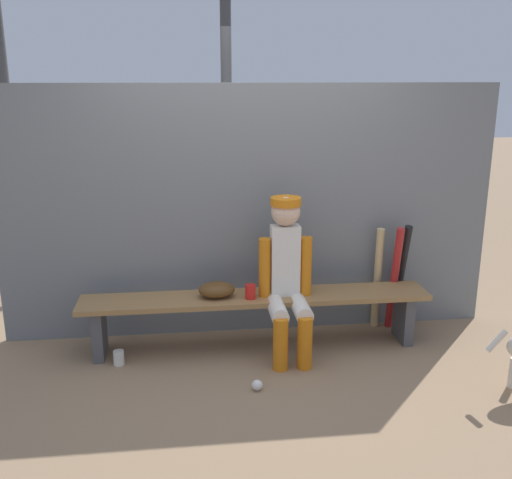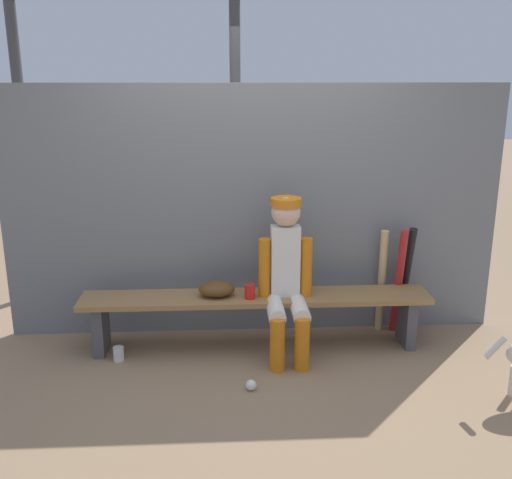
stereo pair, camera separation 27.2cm
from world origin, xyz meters
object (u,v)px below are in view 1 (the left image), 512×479
object	(u,v)px
baseball_glove	(217,290)
bat_aluminum_black	(400,275)
baseball	(257,385)
bat_aluminum_red	(394,279)
bat_wood_natural	(377,279)
dugout_bench	(256,306)
cup_on_bench	(250,292)
cup_on_ground	(119,358)
player_seated	(287,273)

from	to	relation	value
baseball_glove	bat_aluminum_black	size ratio (longest dim) A/B	0.30
baseball_glove	baseball	size ratio (longest dim) A/B	3.78
baseball	bat_aluminum_red	bearing A→B (deg)	34.06
bat_wood_natural	baseball	size ratio (longest dim) A/B	11.92
dugout_bench	bat_aluminum_red	xyz separation A→B (m)	(1.18, 0.19, 0.11)
bat_aluminum_black	baseball	world-z (taller)	bat_aluminum_black
baseball	cup_on_bench	xyz separation A→B (m)	(0.02, 0.59, 0.46)
cup_on_ground	bat_wood_natural	bearing A→B (deg)	11.41
baseball_glove	baseball	world-z (taller)	baseball_glove
player_seated	bat_aluminum_red	world-z (taller)	player_seated
baseball	cup_on_ground	size ratio (longest dim) A/B	0.67
cup_on_ground	cup_on_bench	size ratio (longest dim) A/B	1.00
baseball_glove	bat_aluminum_red	bearing A→B (deg)	7.18
dugout_bench	bat_aluminum_red	bearing A→B (deg)	9.01
bat_wood_natural	bat_aluminum_black	xyz separation A→B (m)	(0.20, 0.00, 0.02)
cup_on_ground	cup_on_bench	xyz separation A→B (m)	(1.00, 0.10, 0.44)
bat_aluminum_red	baseball	bearing A→B (deg)	-145.94
bat_wood_natural	bat_aluminum_black	world-z (taller)	bat_aluminum_black
dugout_bench	baseball_glove	world-z (taller)	baseball_glove
dugout_bench	baseball_glove	distance (m)	0.34
dugout_bench	baseball_glove	size ratio (longest dim) A/B	9.68
bat_aluminum_black	cup_on_ground	bearing A→B (deg)	-169.48
bat_aluminum_black	cup_on_bench	bearing A→B (deg)	-166.09
player_seated	bat_wood_natural	distance (m)	0.93
dugout_bench	baseball	distance (m)	0.73
cup_on_ground	bat_aluminum_red	bearing A→B (deg)	9.02
baseball	player_seated	bearing A→B (deg)	61.86
dugout_bench	cup_on_bench	xyz separation A→B (m)	(-0.05, -0.06, 0.15)
bat_aluminum_black	cup_on_bench	xyz separation A→B (m)	(-1.31, -0.32, 0.04)
bat_aluminum_black	dugout_bench	bearing A→B (deg)	-168.25
bat_aluminum_red	player_seated	bearing A→B (deg)	-162.98
cup_on_ground	cup_on_bench	bearing A→B (deg)	5.99
dugout_bench	cup_on_bench	size ratio (longest dim) A/B	24.65
baseball	cup_on_ground	world-z (taller)	cup_on_ground
player_seated	bat_aluminum_black	xyz separation A→B (m)	(1.03, 0.37, -0.19)
bat_wood_natural	dugout_bench	bearing A→B (deg)	-166.27
player_seated	cup_on_ground	distance (m)	1.41
player_seated	cup_on_ground	world-z (taller)	player_seated
player_seated	bat_aluminum_black	bearing A→B (deg)	19.54
baseball_glove	bat_aluminum_black	world-z (taller)	bat_aluminum_black
dugout_bench	cup_on_bench	distance (m)	0.17
bat_aluminum_black	cup_on_bench	distance (m)	1.35
bat_aluminum_red	cup_on_bench	bearing A→B (deg)	-168.54
cup_on_ground	player_seated	bearing A→B (deg)	2.79
bat_wood_natural	cup_on_bench	size ratio (longest dim) A/B	8.02
baseball	cup_on_ground	bearing A→B (deg)	153.48
dugout_bench	bat_aluminum_red	size ratio (longest dim) A/B	2.94
bat_aluminum_red	bat_aluminum_black	xyz separation A→B (m)	(0.08, 0.07, 0.00)
dugout_bench	cup_on_ground	size ratio (longest dim) A/B	24.65
player_seated	baseball_glove	distance (m)	0.56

